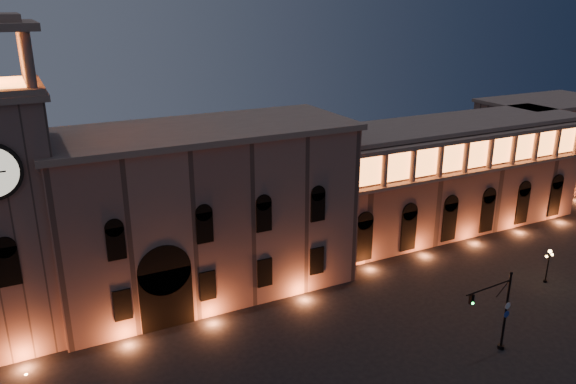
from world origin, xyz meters
The scene contains 6 objects.
government_building centered at (-2.08, 21.93, 8.77)m, with size 30.80×12.80×17.60m.
clock_tower centered at (-20.50, 20.98, 12.50)m, with size 9.80×9.80×32.40m.
colonnade_wing centered at (32.00, 23.92, 7.33)m, with size 40.60×11.50×14.50m.
secondary_building centered at (58.00, 30.00, 7.00)m, with size 20.00×12.00×14.00m, color brown.
traffic_light centered at (16.55, -0.70, 4.00)m, with size 5.54×0.82×7.61m.
street_lamp_near centered at (31.41, 6.25, 2.33)m, with size 1.36×0.40×3.90m.
Camera 1 is at (-18.63, -30.23, 29.41)m, focal length 35.00 mm.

